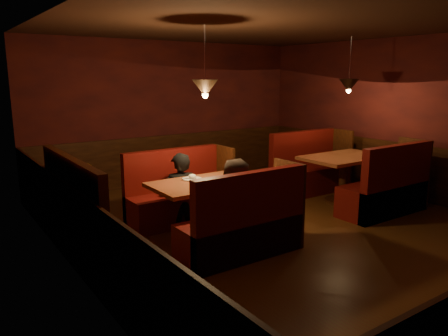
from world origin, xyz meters
TOP-DOWN VIEW (x-y plane):
  - room at (-0.28, 0.04)m, footprint 6.02×7.02m
  - main_table at (-1.16, 0.27)m, footprint 1.48×0.90m
  - main_bench_far at (-1.14, 1.11)m, footprint 1.63×0.58m
  - main_bench_near at (-1.14, -0.57)m, footprint 1.63×0.58m
  - second_table at (1.76, 0.37)m, footprint 1.48×0.94m
  - second_bench_far at (1.80, 1.25)m, footprint 1.63×0.61m
  - second_bench_near at (1.80, -0.52)m, footprint 1.63×0.61m
  - diner_a at (-1.26, 0.85)m, footprint 0.60×0.46m
  - diner_b at (-1.12, -0.40)m, footprint 0.92×0.82m

SIDE VIEW (x-z plane):
  - main_bench_far at x=-1.14m, z-range -0.20..0.91m
  - main_bench_near at x=-1.14m, z-range -0.20..0.91m
  - second_bench_far at x=1.80m, z-range -0.21..0.96m
  - second_bench_near at x=1.80m, z-range -0.21..0.96m
  - main_table at x=-1.16m, z-range 0.09..1.13m
  - second_table at x=1.76m, z-range 0.20..1.03m
  - diner_a at x=-1.26m, z-range 0.00..1.47m
  - diner_b at x=-1.12m, z-range 0.00..1.56m
  - room at x=-0.28m, z-range -0.41..2.51m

